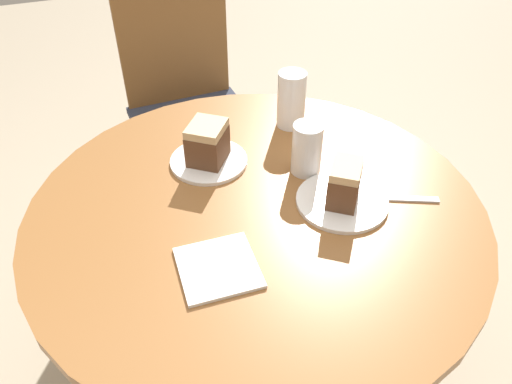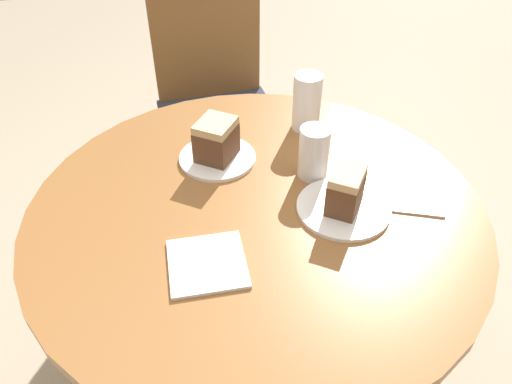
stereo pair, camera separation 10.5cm
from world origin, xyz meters
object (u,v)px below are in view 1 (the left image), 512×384
object	(u,v)px
chair	(190,109)
plate_near	(342,201)
plate_far	(209,161)
cake_slice_near	(345,183)
cake_slice_far	(207,143)
glass_lemonade	(307,152)
glass_water	(291,103)

from	to	relation	value
chair	plate_near	distance (m)	1.01
plate_far	cake_slice_near	world-z (taller)	cake_slice_near
cake_slice_far	chair	bearing A→B (deg)	81.22
glass_lemonade	glass_water	world-z (taller)	glass_water
plate_near	cake_slice_near	world-z (taller)	cake_slice_near
cake_slice_near	glass_lemonade	xyz separation A→B (m)	(-0.03, 0.14, -0.00)
plate_far	glass_water	size ratio (longest dim) A/B	1.24
plate_far	cake_slice_far	xyz separation A→B (m)	(0.00, 0.00, 0.06)
plate_far	glass_water	distance (m)	0.29
chair	plate_near	xyz separation A→B (m)	(0.14, -0.96, 0.26)
plate_near	chair	bearing A→B (deg)	98.08
plate_near	glass_water	distance (m)	0.36
cake_slice_far	glass_lemonade	world-z (taller)	glass_lemonade
cake_slice_near	glass_water	world-z (taller)	glass_water
cake_slice_far	plate_near	bearing A→B (deg)	-46.34
plate_near	glass_lemonade	distance (m)	0.15
chair	glass_lemonade	distance (m)	0.88
glass_water	cake_slice_near	bearing A→B (deg)	-93.35
cake_slice_far	glass_water	world-z (taller)	glass_water
chair	glass_lemonade	size ratio (longest dim) A/B	7.27
plate_far	cake_slice_far	bearing A→B (deg)	0.00
chair	plate_near	size ratio (longest dim) A/B	4.50
plate_near	glass_lemonade	size ratio (longest dim) A/B	1.62
plate_near	cake_slice_near	size ratio (longest dim) A/B	1.80
cake_slice_far	cake_slice_near	bearing A→B (deg)	-46.34
plate_near	glass_water	size ratio (longest dim) A/B	1.34
glass_water	glass_lemonade	bearing A→B (deg)	-103.05
cake_slice_near	glass_water	bearing A→B (deg)	86.65
cake_slice_near	cake_slice_far	size ratio (longest dim) A/B	0.91
cake_slice_far	glass_water	size ratio (longest dim) A/B	0.82
plate_far	cake_slice_near	distance (m)	0.36
plate_near	cake_slice_far	bearing A→B (deg)	133.66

